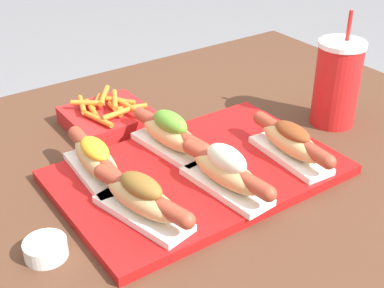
% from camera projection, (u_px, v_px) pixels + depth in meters
% --- Properties ---
extents(serving_tray, '(0.49, 0.32, 0.02)m').
position_uv_depth(serving_tray, '(198.00, 172.00, 0.95)').
color(serving_tray, '#B71414').
rests_on(serving_tray, patio_table).
extents(hot_dog_0, '(0.10, 0.21, 0.07)m').
position_uv_depth(hot_dog_0, '(142.00, 198.00, 0.81)').
color(hot_dog_0, white).
rests_on(hot_dog_0, serving_tray).
extents(hot_dog_1, '(0.08, 0.21, 0.08)m').
position_uv_depth(hot_dog_1, '(226.00, 171.00, 0.88)').
color(hot_dog_1, white).
rests_on(hot_dog_1, serving_tray).
extents(hot_dog_2, '(0.07, 0.21, 0.07)m').
position_uv_depth(hot_dog_2, '(291.00, 142.00, 0.96)').
color(hot_dog_2, white).
rests_on(hot_dog_2, serving_tray).
extents(hot_dog_3, '(0.07, 0.21, 0.07)m').
position_uv_depth(hot_dog_3, '(96.00, 160.00, 0.91)').
color(hot_dog_3, white).
rests_on(hot_dog_3, serving_tray).
extents(hot_dog_4, '(0.08, 0.21, 0.08)m').
position_uv_depth(hot_dog_4, '(170.00, 134.00, 0.99)').
color(hot_dog_4, white).
rests_on(hot_dog_4, serving_tray).
extents(sauce_bowl, '(0.06, 0.06, 0.03)m').
position_uv_depth(sauce_bowl, '(45.00, 248.00, 0.77)').
color(sauce_bowl, white).
rests_on(sauce_bowl, patio_table).
extents(drink_cup, '(0.10, 0.10, 0.24)m').
position_uv_depth(drink_cup, '(337.00, 83.00, 1.09)').
color(drink_cup, red).
rests_on(drink_cup, patio_table).
extents(fries_basket, '(0.17, 0.16, 0.06)m').
position_uv_depth(fries_basket, '(108.00, 117.00, 1.11)').
color(fries_basket, red).
rests_on(fries_basket, patio_table).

